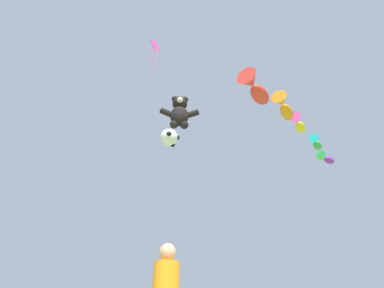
# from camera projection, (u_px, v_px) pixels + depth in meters

# --- Properties ---
(teddy_bear_kite) EXTENTS (1.79, 0.79, 1.82)m
(teddy_bear_kite) POSITION_uv_depth(u_px,v_px,m) (180.00, 112.00, 11.60)
(teddy_bear_kite) COLOR black
(soccer_ball_kite) EXTENTS (0.79, 0.79, 0.73)m
(soccer_ball_kite) POSITION_uv_depth(u_px,v_px,m) (169.00, 137.00, 10.49)
(soccer_ball_kite) COLOR white
(fish_kite_crimson) EXTENTS (2.00, 2.18, 0.90)m
(fish_kite_crimson) POSITION_uv_depth(u_px,v_px,m) (255.00, 88.00, 11.65)
(fish_kite_crimson) COLOR red
(fish_kite_tangerine) EXTENTS (1.80, 2.12, 0.74)m
(fish_kite_tangerine) POSITION_uv_depth(u_px,v_px,m) (284.00, 107.00, 13.14)
(fish_kite_tangerine) COLOR orange
(fish_kite_goldfin) EXTENTS (1.55, 1.76, 0.66)m
(fish_kite_goldfin) POSITION_uv_depth(u_px,v_px,m) (299.00, 124.00, 15.13)
(fish_kite_goldfin) COLOR yellow
(fish_kite_emerald) EXTENTS (1.45, 1.63, 0.63)m
(fish_kite_emerald) POSITION_uv_depth(u_px,v_px,m) (316.00, 143.00, 16.92)
(fish_kite_emerald) COLOR green
(fish_kite_violet) EXTENTS (1.76, 1.49, 0.70)m
(fish_kite_violet) POSITION_uv_depth(u_px,v_px,m) (326.00, 158.00, 18.75)
(fish_kite_violet) COLOR purple
(diamond_kite) EXTENTS (0.56, 0.69, 2.90)m
(diamond_kite) POSITION_uv_depth(u_px,v_px,m) (155.00, 49.00, 13.83)
(diamond_kite) COLOR #E53F9E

